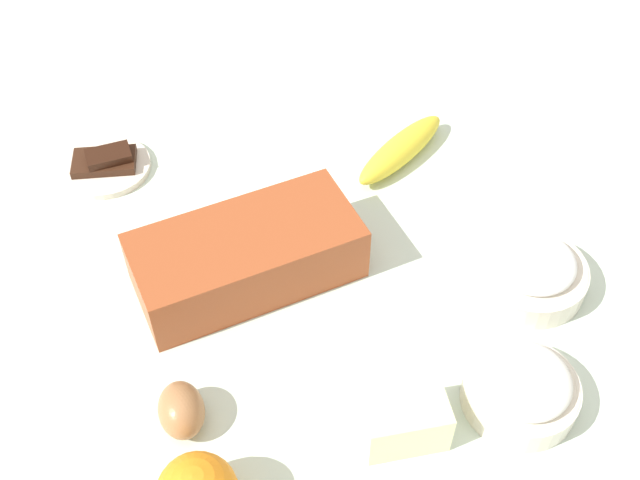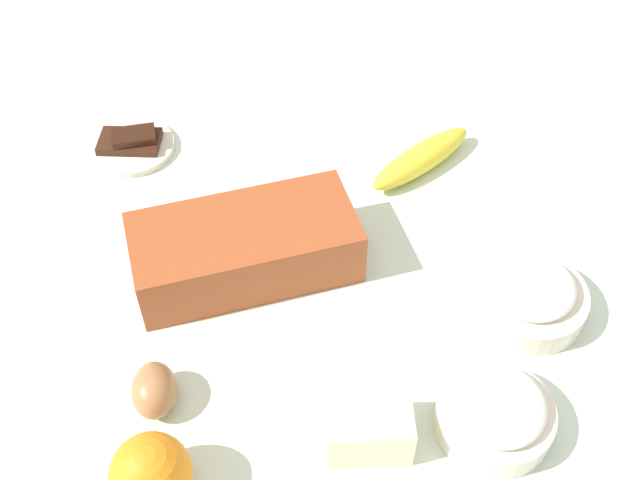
# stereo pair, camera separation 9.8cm
# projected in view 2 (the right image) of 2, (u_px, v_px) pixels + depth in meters

# --- Properties ---
(ground_plane) EXTENTS (2.40, 2.40, 0.02)m
(ground_plane) POSITION_uv_depth(u_px,v_px,m) (320.00, 265.00, 1.02)
(ground_plane) COLOR silver
(loaf_pan) EXTENTS (0.29, 0.16, 0.08)m
(loaf_pan) POSITION_uv_depth(u_px,v_px,m) (245.00, 247.00, 0.97)
(loaf_pan) COLOR #9E4723
(loaf_pan) RESTS_ON ground_plane
(flour_bowl) EXTENTS (0.13, 0.13, 0.06)m
(flour_bowl) POSITION_uv_depth(u_px,v_px,m) (496.00, 412.00, 0.83)
(flour_bowl) COLOR silver
(flour_bowl) RESTS_ON ground_plane
(sugar_bowl) EXTENTS (0.14, 0.14, 0.06)m
(sugar_bowl) POSITION_uv_depth(u_px,v_px,m) (529.00, 295.00, 0.93)
(sugar_bowl) COLOR silver
(sugar_bowl) RESTS_ON ground_plane
(banana) EXTENTS (0.19, 0.13, 0.04)m
(banana) POSITION_uv_depth(u_px,v_px,m) (421.00, 158.00, 1.11)
(banana) COLOR yellow
(banana) RESTS_ON ground_plane
(orange_fruit) EXTENTS (0.08, 0.08, 0.08)m
(orange_fruit) POSITION_uv_depth(u_px,v_px,m) (151.00, 474.00, 0.77)
(orange_fruit) COLOR orange
(orange_fruit) RESTS_ON ground_plane
(butter_block) EXTENTS (0.10, 0.08, 0.06)m
(butter_block) POSITION_uv_depth(u_px,v_px,m) (367.00, 427.00, 0.81)
(butter_block) COLOR #F4EDB2
(butter_block) RESTS_ON ground_plane
(egg_near_butter) EXTENTS (0.05, 0.07, 0.05)m
(egg_near_butter) POSITION_uv_depth(u_px,v_px,m) (154.00, 390.00, 0.85)
(egg_near_butter) COLOR #A36E42
(egg_near_butter) RESTS_ON ground_plane
(chocolate_plate) EXTENTS (0.13, 0.13, 0.03)m
(chocolate_plate) POSITION_uv_depth(u_px,v_px,m) (131.00, 145.00, 1.15)
(chocolate_plate) COLOR silver
(chocolate_plate) RESTS_ON ground_plane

